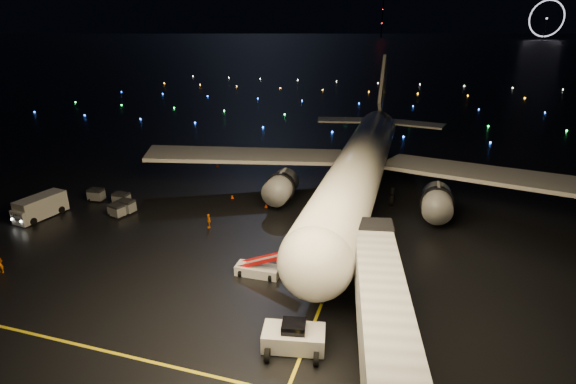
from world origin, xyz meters
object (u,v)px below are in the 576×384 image
at_px(belt_loader, 258,261).
at_px(pushback_tug, 294,335).
at_px(crew_c, 209,221).
at_px(service_truck, 41,206).
at_px(baggage_cart_2, 96,195).
at_px(baggage_cart_3, 121,199).
at_px(airliner, 365,135).
at_px(baggage_cart_0, 126,206).
at_px(baggage_cart_1, 117,210).

bearing_deg(belt_loader, pushback_tug, -56.08).
xyz_separation_m(pushback_tug, crew_c, (-14.95, 16.67, -0.22)).
relative_size(pushback_tug, service_truck, 0.61).
bearing_deg(crew_c, belt_loader, 8.88).
relative_size(baggage_cart_2, baggage_cart_3, 0.97).
bearing_deg(baggage_cart_2, airliner, 13.97).
distance_m(crew_c, baggage_cart_2, 18.24).
xyz_separation_m(baggage_cart_0, baggage_cart_3, (-2.09, 1.90, 0.01)).
bearing_deg(baggage_cart_0, baggage_cart_3, 143.95).
bearing_deg(airliner, service_truck, -153.91).
bearing_deg(pushback_tug, baggage_cart_1, 138.12).
relative_size(crew_c, baggage_cart_2, 0.88).
bearing_deg(baggage_cart_3, baggage_cart_1, -63.92).
xyz_separation_m(belt_loader, baggage_cart_2, (-26.91, 11.33, -0.65)).
bearing_deg(baggage_cart_3, airliner, 21.76).
relative_size(pushback_tug, crew_c, 2.66).
bearing_deg(pushback_tug, airliner, 78.75).
distance_m(service_truck, baggage_cart_1, 8.98).
bearing_deg(baggage_cart_3, baggage_cart_0, -43.40).
xyz_separation_m(airliner, baggage_cart_1, (-27.29, -15.57, -7.66)).
relative_size(pushback_tug, belt_loader, 0.74).
xyz_separation_m(pushback_tug, service_truck, (-35.60, 13.65, 0.28)).
distance_m(belt_loader, baggage_cart_3, 25.23).
bearing_deg(crew_c, pushback_tug, 2.66).
bearing_deg(baggage_cart_1, service_truck, -147.45).
distance_m(airliner, baggage_cart_3, 32.39).
bearing_deg(belt_loader, baggage_cart_1, 159.12).
xyz_separation_m(baggage_cart_1, baggage_cart_2, (-5.87, 3.66, 0.03)).
height_order(pushback_tug, service_truck, service_truck).
bearing_deg(airliner, baggage_cart_1, -151.14).
height_order(baggage_cart_0, baggage_cart_3, baggage_cart_3).
relative_size(baggage_cart_0, baggage_cart_3, 0.99).
bearing_deg(pushback_tug, baggage_cart_2, 137.96).
distance_m(baggage_cart_1, baggage_cart_3, 3.67).
xyz_separation_m(service_truck, baggage_cart_2, (2.70, 6.32, -0.53)).
distance_m(baggage_cart_1, baggage_cart_2, 6.92).
height_order(crew_c, baggage_cart_2, crew_c).
distance_m(baggage_cart_0, baggage_cart_1, 1.43).
distance_m(airliner, pushback_tug, 32.72).
relative_size(belt_loader, baggage_cart_1, 3.29).
bearing_deg(service_truck, baggage_cart_2, 75.11).
bearing_deg(baggage_cart_2, crew_c, -16.21).
xyz_separation_m(airliner, service_truck, (-35.85, -18.23, -7.10)).
relative_size(baggage_cart_0, baggage_cart_1, 1.06).
relative_size(airliner, belt_loader, 9.90).
bearing_deg(airliner, baggage_cart_3, -157.83).
height_order(pushback_tug, baggage_cart_3, pushback_tug).
bearing_deg(belt_loader, baggage_cart_0, 155.50).
height_order(belt_loader, baggage_cart_3, belt_loader).
xyz_separation_m(baggage_cart_2, baggage_cart_3, (4.18, -0.40, 0.03)).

